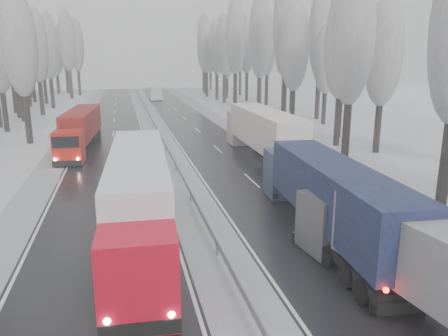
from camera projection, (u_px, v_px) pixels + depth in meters
name	position (u px, v px, depth m)	size (l,w,h in m)	color
carriageway_right	(232.00, 162.00, 38.62)	(7.50, 200.00, 0.03)	black
carriageway_left	(110.00, 169.00, 36.32)	(7.50, 200.00, 0.03)	black
median_slush	(173.00, 166.00, 37.47)	(3.00, 200.00, 0.04)	#ADAFB5
shoulder_right	(285.00, 160.00, 39.71)	(2.40, 200.00, 0.04)	#ADAFB5
shoulder_left	(47.00, 172.00, 35.23)	(2.40, 200.00, 0.04)	#ADAFB5
median_guardrail	(173.00, 159.00, 37.31)	(0.12, 200.00, 0.76)	slate
tree_18	(353.00, 36.00, 35.23)	(3.60, 3.60, 16.58)	black
tree_19	(384.00, 53.00, 40.54)	(3.60, 3.60, 14.57)	black
tree_20	(342.00, 46.00, 43.79)	(3.60, 3.60, 15.71)	black
tree_21	(344.00, 30.00, 47.61)	(3.60, 3.60, 18.62)	black
tree_22	(295.00, 48.00, 53.43)	(3.60, 3.60, 15.86)	black
tree_23	(327.00, 60.00, 58.95)	(3.60, 3.60, 13.55)	black
tree_24	(286.00, 26.00, 58.02)	(3.60, 3.60, 20.49)	black
tree_25	(321.00, 33.00, 63.48)	(3.60, 3.60, 19.44)	black
tree_26	(260.00, 37.00, 67.89)	(3.60, 3.60, 18.78)	black
tree_27	(293.00, 44.00, 73.42)	(3.60, 3.60, 17.62)	black
tree_28	(235.00, 37.00, 77.58)	(3.60, 3.60, 19.62)	black
tree_29	(268.00, 44.00, 83.22)	(3.60, 3.60, 18.11)	black
tree_30	(224.00, 45.00, 87.11)	(3.60, 3.60, 17.86)	black
tree_31	(247.00, 43.00, 92.08)	(3.60, 3.60, 18.58)	black
tree_32	(217.00, 48.00, 94.30)	(3.60, 3.60, 17.33)	black
tree_33	(227.00, 57.00, 99.24)	(3.60, 3.60, 14.33)	black
tree_34	(206.00, 47.00, 100.77)	(3.60, 3.60, 17.63)	black
tree_35	(240.00, 46.00, 106.47)	(3.60, 3.60, 18.25)	black
tree_36	(204.00, 42.00, 109.95)	(3.60, 3.60, 20.23)	black
tree_37	(227.00, 52.00, 115.86)	(3.60, 3.60, 16.37)	black
tree_38	(203.00, 48.00, 120.65)	(3.60, 3.60, 17.97)	black
tree_39	(210.00, 53.00, 125.32)	(3.60, 3.60, 16.19)	black
tree_62	(19.00, 44.00, 44.84)	(3.60, 3.60, 16.04)	black
tree_66	(16.00, 52.00, 61.63)	(3.60, 3.60, 15.23)	black
tree_67	(11.00, 44.00, 64.81)	(3.60, 3.60, 17.09)	black
tree_68	(36.00, 46.00, 68.14)	(3.60, 3.60, 16.65)	black
tree_69	(8.00, 36.00, 70.44)	(3.60, 3.60, 19.35)	black
tree_70	(48.00, 46.00, 77.65)	(3.60, 3.60, 17.09)	black
tree_71	(23.00, 38.00, 79.99)	(3.60, 3.60, 19.61)	black
tree_72	(42.00, 54.00, 86.21)	(3.60, 3.60, 15.11)	black
tree_73	(29.00, 47.00, 89.02)	(3.60, 3.60, 17.22)	black
tree_74	(67.00, 41.00, 96.54)	(3.60, 3.60, 19.68)	black
tree_75	(27.00, 44.00, 98.48)	(3.60, 3.60, 18.60)	black
tree_76	(76.00, 45.00, 105.81)	(3.60, 3.60, 18.55)	black
tree_77	(55.00, 57.00, 109.01)	(3.60, 3.60, 14.32)	black
tree_78	(64.00, 43.00, 111.10)	(3.60, 3.60, 19.55)	black
tree_79	(55.00, 50.00, 114.66)	(3.60, 3.60, 17.07)	black
truck_grey_tarp	(447.00, 273.00, 14.27)	(4.17, 14.67, 3.73)	#525257
truck_blue_box	(326.00, 192.00, 22.08)	(3.53, 16.08, 4.09)	#1E2C4D
truck_cream_box	(261.00, 130.00, 39.57)	(3.03, 17.68, 4.52)	#A9A196
box_truck_distant	(155.00, 93.00, 96.47)	(2.44, 7.88, 2.94)	silver
truck_red_white	(139.00, 194.00, 21.29)	(3.47, 17.23, 4.39)	red
truck_red_red	(80.00, 127.00, 43.74)	(3.42, 15.21, 3.87)	red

